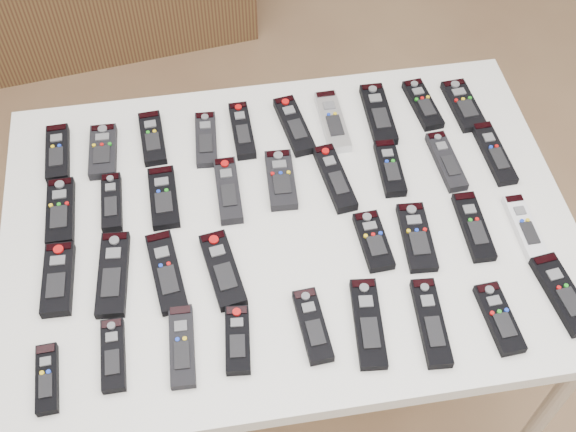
{
  "coord_description": "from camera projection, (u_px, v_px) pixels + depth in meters",
  "views": [
    {
      "loc": [
        -0.19,
        -0.79,
        2.06
      ],
      "look_at": [
        -0.04,
        0.14,
        0.8
      ],
      "focal_mm": 45.0,
      "sensor_mm": 36.0,
      "label": 1
    }
  ],
  "objects": [
    {
      "name": "remote_30",
      "position": [
        238.0,
        340.0,
        1.4
      ],
      "size": [
        0.06,
        0.15,
        0.02
      ],
      "primitive_type": "cube",
      "rotation": [
        0.0,
        0.0,
        -0.1
      ],
      "color": "black",
      "rests_on": "table"
    },
    {
      "name": "remote_29",
      "position": [
        182.0,
        346.0,
        1.4
      ],
      "size": [
        0.05,
        0.17,
        0.02
      ],
      "primitive_type": "cube",
      "rotation": [
        0.0,
        0.0,
        -0.04
      ],
      "color": "black",
      "rests_on": "table"
    },
    {
      "name": "remote_32",
      "position": [
        368.0,
        323.0,
        1.43
      ],
      "size": [
        0.07,
        0.2,
        0.02
      ],
      "primitive_type": "cube",
      "rotation": [
        0.0,
        0.0,
        -0.1
      ],
      "color": "black",
      "rests_on": "table"
    },
    {
      "name": "remote_14",
      "position": [
        281.0,
        180.0,
        1.64
      ],
      "size": [
        0.07,
        0.17,
        0.02
      ],
      "primitive_type": "cube",
      "rotation": [
        0.0,
        0.0,
        -0.05
      ],
      "color": "black",
      "rests_on": "table"
    },
    {
      "name": "remote_10",
      "position": [
        61.0,
        212.0,
        1.59
      ],
      "size": [
        0.06,
        0.17,
        0.02
      ],
      "primitive_type": "cube",
      "rotation": [
        0.0,
        0.0,
        0.0
      ],
      "color": "black",
      "rests_on": "table"
    },
    {
      "name": "remote_11",
      "position": [
        112.0,
        202.0,
        1.61
      ],
      "size": [
        0.04,
        0.15,
        0.02
      ],
      "primitive_type": "cube",
      "rotation": [
        0.0,
        0.0,
        -0.0
      ],
      "color": "black",
      "rests_on": "table"
    },
    {
      "name": "remote_3",
      "position": [
        206.0,
        139.0,
        1.72
      ],
      "size": [
        0.06,
        0.17,
        0.02
      ],
      "primitive_type": "cube",
      "rotation": [
        0.0,
        0.0,
        -0.06
      ],
      "color": "black",
      "rests_on": "table"
    },
    {
      "name": "ground",
      "position": [
        309.0,
        413.0,
        2.14
      ],
      "size": [
        4.0,
        4.0,
        0.0
      ],
      "primitive_type": "plane",
      "color": "#876144",
      "rests_on": "ground"
    },
    {
      "name": "remote_33",
      "position": [
        431.0,
        322.0,
        1.43
      ],
      "size": [
        0.06,
        0.19,
        0.02
      ],
      "primitive_type": "cube",
      "rotation": [
        0.0,
        0.0,
        -0.07
      ],
      "color": "black",
      "rests_on": "table"
    },
    {
      "name": "remote_34",
      "position": [
        499.0,
        318.0,
        1.43
      ],
      "size": [
        0.06,
        0.16,
        0.02
      ],
      "primitive_type": "cube",
      "rotation": [
        0.0,
        0.0,
        0.06
      ],
      "color": "black",
      "rests_on": "table"
    },
    {
      "name": "remote_35",
      "position": [
        563.0,
        294.0,
        1.46
      ],
      "size": [
        0.08,
        0.19,
        0.02
      ],
      "primitive_type": "cube",
      "rotation": [
        0.0,
        0.0,
        0.12
      ],
      "color": "black",
      "rests_on": "table"
    },
    {
      "name": "remote_19",
      "position": [
        58.0,
        279.0,
        1.49
      ],
      "size": [
        0.07,
        0.17,
        0.02
      ],
      "primitive_type": "cube",
      "rotation": [
        0.0,
        0.0,
        -0.04
      ],
      "color": "black",
      "rests_on": "table"
    },
    {
      "name": "remote_16",
      "position": [
        390.0,
        168.0,
        1.66
      ],
      "size": [
        0.06,
        0.16,
        0.02
      ],
      "primitive_type": "cube",
      "rotation": [
        0.0,
        0.0,
        -0.05
      ],
      "color": "black",
      "rests_on": "table"
    },
    {
      "name": "remote_13",
      "position": [
        228.0,
        190.0,
        1.63
      ],
      "size": [
        0.05,
        0.18,
        0.02
      ],
      "primitive_type": "cube",
      "rotation": [
        0.0,
        0.0,
        -0.01
      ],
      "color": "black",
      "rests_on": "table"
    },
    {
      "name": "remote_15",
      "position": [
        335.0,
        178.0,
        1.65
      ],
      "size": [
        0.07,
        0.19,
        0.02
      ],
      "primitive_type": "cube",
      "rotation": [
        0.0,
        0.0,
        0.12
      ],
      "color": "black",
      "rests_on": "table"
    },
    {
      "name": "remote_9",
      "position": [
        463.0,
        105.0,
        1.79
      ],
      "size": [
        0.07,
        0.17,
        0.02
      ],
      "primitive_type": "cube",
      "rotation": [
        0.0,
        0.0,
        0.06
      ],
      "color": "black",
      "rests_on": "table"
    },
    {
      "name": "remote_4",
      "position": [
        242.0,
        130.0,
        1.74
      ],
      "size": [
        0.05,
        0.17,
        0.02
      ],
      "primitive_type": "cube",
      "rotation": [
        0.0,
        0.0,
        0.01
      ],
      "color": "black",
      "rests_on": "table"
    },
    {
      "name": "remote_6",
      "position": [
        332.0,
        121.0,
        1.75
      ],
      "size": [
        0.06,
        0.19,
        0.02
      ],
      "primitive_type": "cube",
      "rotation": [
        0.0,
        0.0,
        0.02
      ],
      "color": "#B7B7BC",
      "rests_on": "table"
    },
    {
      "name": "remote_18",
      "position": [
        494.0,
        153.0,
        1.7
      ],
      "size": [
        0.05,
        0.19,
        0.02
      ],
      "primitive_type": "cube",
      "rotation": [
        0.0,
        0.0,
        0.04
      ],
      "color": "black",
      "rests_on": "table"
    },
    {
      "name": "remote_28",
      "position": [
        113.0,
        355.0,
        1.38
      ],
      "size": [
        0.05,
        0.15,
        0.02
      ],
      "primitive_type": "cube",
      "rotation": [
        0.0,
        0.0,
        0.01
      ],
      "color": "black",
      "rests_on": "table"
    },
    {
      "name": "remote_31",
      "position": [
        313.0,
        326.0,
        1.42
      ],
      "size": [
        0.06,
        0.16,
        0.02
      ],
      "primitive_type": "cube",
      "rotation": [
        0.0,
        0.0,
        0.07
      ],
      "color": "black",
      "rests_on": "table"
    },
    {
      "name": "remote_12",
      "position": [
        164.0,
        197.0,
        1.62
      ],
      "size": [
        0.06,
        0.17,
        0.02
      ],
      "primitive_type": "cube",
      "rotation": [
        0.0,
        0.0,
        0.03
      ],
      "color": "black",
      "rests_on": "table"
    },
    {
      "name": "remote_17",
      "position": [
        446.0,
        161.0,
        1.68
      ],
      "size": [
        0.05,
        0.17,
        0.02
      ],
      "primitive_type": "cube",
      "rotation": [
        0.0,
        0.0,
        0.06
      ],
      "color": "black",
      "rests_on": "table"
    },
    {
      "name": "remote_23",
      "position": [
        373.0,
        241.0,
        1.54
      ],
      "size": [
        0.06,
        0.15,
        0.02
      ],
      "primitive_type": "cube",
      "rotation": [
        0.0,
        0.0,
        0.05
      ],
      "color": "black",
      "rests_on": "table"
    },
    {
      "name": "remote_24",
      "position": [
        417.0,
        237.0,
        1.55
      ],
      "size": [
        0.07,
        0.17,
        0.02
      ],
      "primitive_type": "cube",
      "rotation": [
        0.0,
        0.0,
        -0.06
      ],
      "color": "black",
      "rests_on": "table"
    },
    {
      "name": "remote_0",
      "position": [
        58.0,
        153.0,
        1.69
      ],
      "size": [
        0.06,
        0.17,
        0.02
      ],
      "primitive_type": "cube",
      "rotation": [
        0.0,
        0.0,
        0.02
      ],
      "color": "black",
      "rests_on": "table"
    },
    {
      "name": "remote_21",
      "position": [
        166.0,
        272.0,
        1.5
      ],
      "size": [
        0.08,
        0.2,
        0.02
      ],
      "primitive_type": "cube",
      "rotation": [
        0.0,
        0.0,
        0.13
      ],
      "color": "black",
      "rests_on": "table"
    },
    {
      "name": "remote_5",
      "position": [
        294.0,
        126.0,
        1.75
      ],
      "size": [
        0.08,
        0.19,
        0.02
      ],
      "primitive_type": "cube",
      "rotation": [
        0.0,
        0.0,
        0.15
      ],
      "color": "black",
      "rests_on": "table"
    },
    {
      "name": "remote_22",
      "position": [
        223.0,
        270.0,
        1.5
      ],
      "size": [
        0.09,
        0.19,
        0.02
      ],
      "primitive_type": "cube",
      "rotation": [
        0.0,
        0.0,
        0.16
      ],
      "color": "black",
      "rests_on": "table"
    },
    {
      "name": "remote_26",
      "position": [
        525.0,
        227.0,
        1.57
      ],
      "size": [
        0.04,
        0.17,
        0.02
      ],
      "primitive_type": "cube",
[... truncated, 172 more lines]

